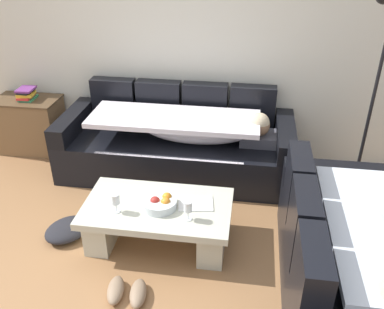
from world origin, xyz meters
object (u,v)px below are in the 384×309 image
at_px(wine_glass_near_right, 188,207).
at_px(pair_of_shoes, 127,292).
at_px(floor_lamp, 371,86).
at_px(crumpled_garment, 67,230).
at_px(open_magazine, 196,203).
at_px(book_stack_on_cabinet, 26,94).
at_px(fruit_bowl, 160,203).
at_px(side_cabinet, 31,125).
at_px(couch_along_wall, 180,144).
at_px(couch_near_window, 351,264).
at_px(coffee_table, 158,219).
at_px(wine_glass_near_left, 115,200).

bearing_deg(wine_glass_near_right, pair_of_shoes, -128.30).
xyz_separation_m(floor_lamp, crumpled_garment, (-2.53, -1.07, -1.06)).
height_order(open_magazine, pair_of_shoes, open_magazine).
xyz_separation_m(wine_glass_near_right, book_stack_on_cabinet, (-2.07, 1.53, 0.21)).
xyz_separation_m(fruit_bowl, floor_lamp, (1.70, 1.06, 0.70)).
height_order(fruit_bowl, side_cabinet, side_cabinet).
height_order(side_cabinet, book_stack_on_cabinet, book_stack_on_cabinet).
bearing_deg(couch_along_wall, couch_near_window, -47.06).
height_order(open_magazine, book_stack_on_cabinet, book_stack_on_cabinet).
height_order(couch_along_wall, wine_glass_near_right, couch_along_wall).
relative_size(coffee_table, crumpled_garment, 3.00).
relative_size(couch_along_wall, wine_glass_near_left, 14.50).
xyz_separation_m(wine_glass_near_right, open_magazine, (0.03, 0.21, -0.11)).
height_order(couch_near_window, floor_lamp, floor_lamp).
relative_size(couch_along_wall, crumpled_garment, 6.02).
bearing_deg(coffee_table, side_cabinet, 142.48).
bearing_deg(floor_lamp, open_magazine, -145.69).
height_order(wine_glass_near_right, floor_lamp, floor_lamp).
bearing_deg(wine_glass_near_left, pair_of_shoes, -67.88).
bearing_deg(floor_lamp, book_stack_on_cabinet, 174.25).
distance_m(fruit_bowl, floor_lamp, 2.12).
bearing_deg(open_magazine, side_cabinet, 139.18).
distance_m(couch_along_wall, coffee_table, 1.17).
relative_size(couch_near_window, open_magazine, 6.68).
relative_size(couch_along_wall, fruit_bowl, 8.60).
bearing_deg(couch_along_wall, floor_lamp, -4.25).
relative_size(wine_glass_near_right, side_cabinet, 0.23).
bearing_deg(wine_glass_near_right, floor_lamp, 38.97).
xyz_separation_m(open_magazine, floor_lamp, (1.43, 0.97, 0.73)).
relative_size(couch_along_wall, book_stack_on_cabinet, 10.61).
xyz_separation_m(coffee_table, book_stack_on_cabinet, (-1.79, 1.39, 0.47)).
relative_size(floor_lamp, pair_of_shoes, 5.93).
relative_size(wine_glass_near_right, floor_lamp, 0.09).
bearing_deg(open_magazine, pair_of_shoes, -129.55).
relative_size(couch_near_window, side_cabinet, 2.60).
bearing_deg(crumpled_garment, couch_near_window, -9.39).
xyz_separation_m(open_magazine, crumpled_garment, (-1.11, -0.10, -0.33)).
bearing_deg(wine_glass_near_right, fruit_bowl, 153.15).
bearing_deg(book_stack_on_cabinet, couch_along_wall, -7.22).
relative_size(side_cabinet, book_stack_on_cabinet, 3.17).
distance_m(book_stack_on_cabinet, crumpled_garment, 1.85).
distance_m(wine_glass_near_right, side_cabinet, 2.60).
bearing_deg(book_stack_on_cabinet, couch_near_window, -29.05).
relative_size(couch_near_window, fruit_bowl, 6.68).
height_order(wine_glass_near_left, open_magazine, wine_glass_near_left).
height_order(couch_along_wall, book_stack_on_cabinet, couch_along_wall).
distance_m(couch_along_wall, floor_lamp, 1.92).
bearing_deg(floor_lamp, coffee_table, -149.12).
xyz_separation_m(book_stack_on_cabinet, pair_of_shoes, (1.69, -2.01, -0.66)).
distance_m(open_magazine, pair_of_shoes, 0.86).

